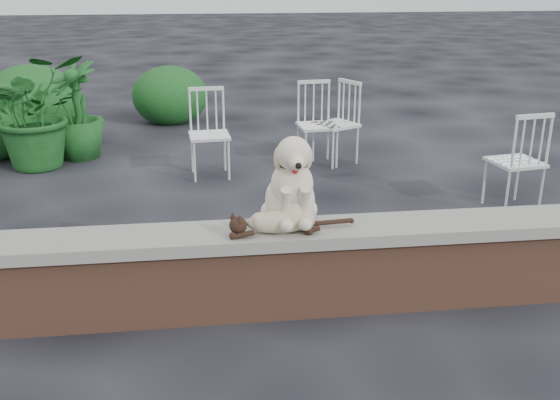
{
  "coord_description": "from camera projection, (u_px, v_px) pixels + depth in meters",
  "views": [
    {
      "loc": [
        -0.9,
        -3.71,
        2.13
      ],
      "look_at": [
        -0.4,
        0.2,
        0.7
      ],
      "focal_mm": 41.07,
      "sensor_mm": 36.0,
      "label": 1
    }
  ],
  "objects": [
    {
      "name": "ground",
      "position": [
        342.0,
        305.0,
        4.29
      ],
      "size": [
        60.0,
        60.0,
        0.0
      ],
      "primitive_type": "plane",
      "color": "black",
      "rests_on": "ground"
    },
    {
      "name": "brick_wall",
      "position": [
        344.0,
        272.0,
        4.21
      ],
      "size": [
        6.0,
        0.3,
        0.5
      ],
      "primitive_type": "cube",
      "color": "brown",
      "rests_on": "ground"
    },
    {
      "name": "capstone",
      "position": [
        345.0,
        231.0,
        4.11
      ],
      "size": [
        6.2,
        0.4,
        0.08
      ],
      "primitive_type": "cube",
      "color": "slate",
      "rests_on": "brick_wall"
    },
    {
      "name": "dog",
      "position": [
        290.0,
        178.0,
        4.03
      ],
      "size": [
        0.42,
        0.54,
        0.62
      ],
      "primitive_type": null,
      "rotation": [
        0.0,
        0.0,
        0.02
      ],
      "color": "beige",
      "rests_on": "capstone"
    },
    {
      "name": "cat",
      "position": [
        281.0,
        220.0,
        3.96
      ],
      "size": [
        0.95,
        0.25,
        0.16
      ],
      "primitive_type": null,
      "rotation": [
        0.0,
        0.0,
        0.02
      ],
      "color": "tan",
      "rests_on": "capstone"
    },
    {
      "name": "chair_d",
      "position": [
        336.0,
        123.0,
        7.3
      ],
      "size": [
        0.76,
        0.76,
        0.94
      ],
      "primitive_type": null,
      "rotation": [
        0.0,
        0.0,
        -1.09
      ],
      "color": "white",
      "rests_on": "ground"
    },
    {
      "name": "chair_c",
      "position": [
        516.0,
        160.0,
        5.88
      ],
      "size": [
        0.64,
        0.64,
        0.94
      ],
      "primitive_type": null,
      "rotation": [
        0.0,
        0.0,
        3.3
      ],
      "color": "white",
      "rests_on": "ground"
    },
    {
      "name": "chair_b",
      "position": [
        318.0,
        124.0,
        7.24
      ],
      "size": [
        0.6,
        0.6,
        0.94
      ],
      "primitive_type": null,
      "rotation": [
        0.0,
        0.0,
        0.08
      ],
      "color": "white",
      "rests_on": "ground"
    },
    {
      "name": "chair_a",
      "position": [
        209.0,
        134.0,
        6.82
      ],
      "size": [
        0.6,
        0.6,
        0.94
      ],
      "primitive_type": null,
      "rotation": [
        0.0,
        0.0,
        0.07
      ],
      "color": "white",
      "rests_on": "ground"
    },
    {
      "name": "potted_plant_a",
      "position": [
        36.0,
        111.0,
        7.11
      ],
      "size": [
        1.48,
        1.42,
        1.27
      ],
      "primitive_type": "imported",
      "rotation": [
        0.0,
        0.0,
        0.49
      ],
      "color": "#144619",
      "rests_on": "ground"
    },
    {
      "name": "potted_plant_b",
      "position": [
        76.0,
        110.0,
        7.47
      ],
      "size": [
        0.9,
        0.9,
        1.14
      ],
      "primitive_type": "imported",
      "rotation": [
        0.0,
        0.0,
        -0.84
      ],
      "color": "#144619",
      "rests_on": "ground"
    },
    {
      "name": "shrubbery",
      "position": [
        62.0,
        106.0,
        8.42
      ],
      "size": [
        3.14,
        2.57,
        1.01
      ],
      "color": "#144619",
      "rests_on": "ground"
    }
  ]
}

